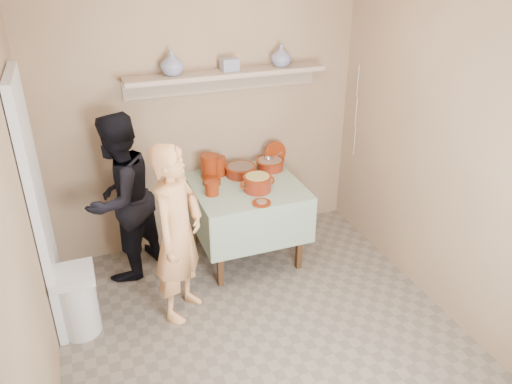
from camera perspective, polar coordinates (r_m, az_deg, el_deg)
name	(u,v)px	position (r m, az deg, el deg)	size (l,w,h in m)	color
ground	(272,350)	(3.93, 1.87, -17.61)	(3.50, 3.50, 0.00)	#716659
tile_panel	(40,209)	(3.96, -23.50, -1.83)	(0.06, 0.70, 2.00)	silver
plate_stack_a	(209,166)	(4.66, -5.36, 2.95)	(0.16, 0.16, 0.22)	#681904
plate_stack_b	(218,166)	(4.71, -4.37, 2.97)	(0.15, 0.15, 0.18)	#681904
bowl_stack	(212,188)	(4.35, -5.07, 0.44)	(0.12, 0.12, 0.12)	#681904
empty_bowl	(212,182)	(4.55, -5.08, 1.18)	(0.16, 0.16, 0.05)	#681904
propped_lid	(275,153)	(4.90, 2.20, 4.43)	(0.24, 0.24, 0.02)	#681904
vase_right	(281,56)	(4.68, 2.90, 15.32)	(0.18, 0.18, 0.19)	navy
vase_left	(172,63)	(4.40, -9.59, 14.34)	(0.20, 0.20, 0.21)	navy
ceramic_box	(229,65)	(4.51, -3.06, 14.33)	(0.15, 0.11, 0.11)	navy
person_cook	(178,234)	(3.88, -8.91, -4.75)	(0.54, 0.35, 1.48)	tan
person_helper	(120,198)	(4.46, -15.25, -0.70)	(0.74, 0.57, 1.52)	black
room_shell	(276,151)	(3.03, 2.33, 4.67)	(3.04, 3.54, 2.62)	#9D7F60
serving_table	(246,196)	(4.60, -1.15, -0.42)	(0.97, 0.97, 0.76)	#4C2D16
cazuela_meat_a	(241,170)	(4.69, -1.75, 2.56)	(0.30, 0.30, 0.10)	#611509
cazuela_meat_b	(270,164)	(4.83, 1.61, 3.27)	(0.28, 0.28, 0.10)	#611509
ladle	(269,158)	(4.81, 1.46, 3.85)	(0.08, 0.26, 0.19)	silver
cazuela_rice	(257,182)	(4.39, 0.17, 1.15)	(0.33, 0.25, 0.14)	#611509
front_plate	(261,203)	(4.20, 0.63, -1.23)	(0.16, 0.16, 0.03)	#681904
wall_shelf	(226,76)	(4.56, -3.48, 13.14)	(1.80, 0.25, 0.21)	tan
trash_bin	(77,302)	(4.13, -19.77, -11.72)	(0.32, 0.32, 0.56)	silver
electrical_cord	(356,112)	(5.03, 11.38, 9.00)	(0.01, 0.05, 0.90)	silver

